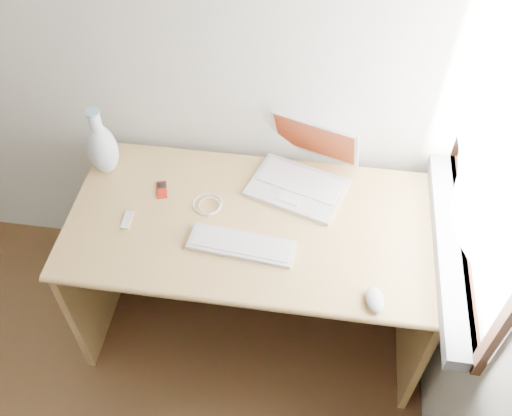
# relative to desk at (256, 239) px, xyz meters

# --- Properties ---
(back_wall) EXTENTS (3.50, 0.04, 2.60)m
(back_wall) POSITION_rel_desk_xyz_m (-0.96, 0.33, 0.76)
(back_wall) COLOR silver
(back_wall) RESTS_ON floor
(window) EXTENTS (0.11, 0.99, 1.10)m
(window) POSITION_rel_desk_xyz_m (0.76, -0.12, 0.74)
(window) COLOR silver
(window) RESTS_ON right_wall
(desk) EXTENTS (1.44, 0.72, 0.76)m
(desk) POSITION_rel_desk_xyz_m (0.00, 0.00, 0.00)
(desk) COLOR tan
(desk) RESTS_ON floor
(laptop) EXTENTS (0.43, 0.41, 0.25)m
(laptop) POSITION_rel_desk_xyz_m (0.15, 0.15, 0.28)
(laptop) COLOR silver
(laptop) RESTS_ON desk
(external_keyboard) EXTENTS (0.40, 0.16, 0.02)m
(external_keyboard) POSITION_rel_desk_xyz_m (-0.02, -0.21, 0.23)
(external_keyboard) COLOR white
(external_keyboard) RESTS_ON desk
(mouse) EXTENTS (0.08, 0.12, 0.04)m
(mouse) POSITION_rel_desk_xyz_m (0.47, -0.39, 0.24)
(mouse) COLOR silver
(mouse) RESTS_ON desk
(ipod) EXTENTS (0.06, 0.10, 0.01)m
(ipod) POSITION_rel_desk_xyz_m (-0.39, 0.02, 0.22)
(ipod) COLOR #AE1C0C
(ipod) RESTS_ON desk
(cable_coil) EXTENTS (0.12, 0.12, 0.01)m
(cable_coil) POSITION_rel_desk_xyz_m (-0.19, -0.03, 0.22)
(cable_coil) COLOR white
(cable_coil) RESTS_ON desk
(remote) EXTENTS (0.04, 0.09, 0.01)m
(remote) POSITION_rel_desk_xyz_m (-0.48, -0.15, 0.22)
(remote) COLOR white
(remote) RESTS_ON desk
(vase) EXTENTS (0.12, 0.12, 0.31)m
(vase) POSITION_rel_desk_xyz_m (-0.64, 0.10, 0.35)
(vase) COLOR white
(vase) RESTS_ON desk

